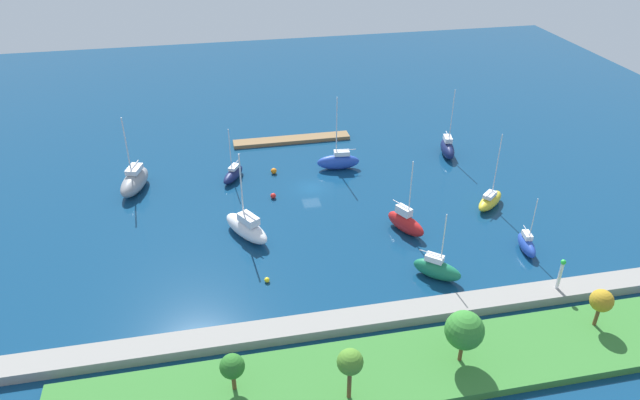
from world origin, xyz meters
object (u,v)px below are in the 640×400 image
object	(u,v)px
mooring_buoy_red	(273,196)
park_tree_center	(350,363)
sailboat_gray_center_basin	(134,181)
sailboat_white_along_channel	(247,227)
sailboat_green_east_end	(437,269)
mooring_buoy_yellow	(267,280)
sailboat_red_outer_mooring	(406,222)
sailboat_navy_west_end	(233,174)
harbor_beacon	(561,272)
sailboat_navy_mid_basin	(447,148)
park_tree_mideast	(232,367)
pier_dock	(292,140)
park_tree_east	(464,330)
park_tree_midwest	(602,301)
sailboat_blue_inner_mooring	(527,244)
mooring_buoy_orange	(274,171)
sailboat_blue_lone_south	(338,161)
sailboat_yellow_off_beacon	(490,200)

from	to	relation	value
mooring_buoy_red	park_tree_center	bearing A→B (deg)	92.81
sailboat_gray_center_basin	sailboat_white_along_channel	xyz separation A→B (m)	(-14.42, 14.91, -0.11)
park_tree_center	sailboat_gray_center_basin	bearing A→B (deg)	-64.03
sailboat_green_east_end	mooring_buoy_yellow	size ratio (longest dim) A/B	14.12
sailboat_red_outer_mooring	sailboat_navy_west_end	bearing A→B (deg)	-159.43
harbor_beacon	sailboat_navy_mid_basin	xyz separation A→B (m)	(-1.79, -34.64, -1.93)
sailboat_white_along_channel	park_tree_mideast	bearing A→B (deg)	141.76
sailboat_navy_west_end	sailboat_gray_center_basin	xyz separation A→B (m)	(13.84, 0.43, 0.58)
harbor_beacon	park_tree_center	xyz separation A→B (m)	(25.25, 9.43, 1.70)
pier_dock	mooring_buoy_red	bearing A→B (deg)	73.03
park_tree_east	mooring_buoy_red	world-z (taller)	park_tree_east
sailboat_navy_mid_basin	mooring_buoy_yellow	size ratio (longest dim) A/B	18.27
park_tree_midwest	pier_dock	bearing A→B (deg)	-66.17
sailboat_blue_inner_mooring	sailboat_navy_west_end	world-z (taller)	sailboat_navy_west_end
park_tree_midwest	mooring_buoy_orange	distance (m)	47.91
sailboat_white_along_channel	mooring_buoy_red	world-z (taller)	sailboat_white_along_channel
park_tree_mideast	mooring_buoy_red	world-z (taller)	park_tree_mideast
sailboat_white_along_channel	sailboat_green_east_end	size ratio (longest dim) A/B	1.33
park_tree_midwest	sailboat_blue_inner_mooring	world-z (taller)	sailboat_blue_inner_mooring
park_tree_mideast	mooring_buoy_yellow	bearing A→B (deg)	-107.18
sailboat_white_along_channel	sailboat_green_east_end	world-z (taller)	sailboat_white_along_channel
park_tree_center	sailboat_navy_mid_basin	bearing A→B (deg)	-121.53
mooring_buoy_red	park_tree_mideast	bearing A→B (deg)	76.86
sailboat_green_east_end	sailboat_blue_lone_south	bearing A→B (deg)	140.28
park_tree_midwest	sailboat_green_east_end	xyz separation A→B (m)	(12.15, -11.18, -2.65)
harbor_beacon	park_tree_mideast	xyz separation A→B (m)	(34.79, 6.56, 0.28)
sailboat_gray_center_basin	sailboat_red_outer_mooring	world-z (taller)	sailboat_gray_center_basin
harbor_beacon	park_tree_center	distance (m)	27.01
park_tree_mideast	sailboat_yellow_off_beacon	distance (m)	44.14
park_tree_mideast	sailboat_blue_lone_south	world-z (taller)	sailboat_blue_lone_south
mooring_buoy_yellow	sailboat_navy_west_end	bearing A→B (deg)	-85.60
sailboat_white_along_channel	mooring_buoy_orange	xyz separation A→B (m)	(-5.48, -15.96, -0.91)
sailboat_green_east_end	sailboat_blue_lone_south	xyz separation A→B (m)	(4.76, -28.03, 0.07)
sailboat_navy_mid_basin	pier_dock	bearing A→B (deg)	-102.33
park_tree_mideast	mooring_buoy_orange	bearing A→B (deg)	-102.27
pier_dock	sailboat_blue_inner_mooring	size ratio (longest dim) A/B	2.60
park_tree_midwest	sailboat_navy_mid_basin	size ratio (longest dim) A/B	0.38
sailboat_navy_west_end	mooring_buoy_orange	xyz separation A→B (m)	(-6.06, -0.62, -0.44)
harbor_beacon	mooring_buoy_orange	world-z (taller)	harbor_beacon
mooring_buoy_orange	sailboat_gray_center_basin	bearing A→B (deg)	3.03
sailboat_green_east_end	mooring_buoy_orange	size ratio (longest dim) A/B	9.63
park_tree_east	sailboat_red_outer_mooring	size ratio (longest dim) A/B	0.54
sailboat_blue_inner_mooring	sailboat_gray_center_basin	distance (m)	53.02
pier_dock	park_tree_mideast	xyz separation A→B (m)	(13.27, 51.32, 3.19)
pier_dock	sailboat_navy_west_end	size ratio (longest dim) A/B	2.39
sailboat_navy_west_end	sailboat_red_outer_mooring	bearing A→B (deg)	77.23
sailboat_gray_center_basin	mooring_buoy_red	world-z (taller)	sailboat_gray_center_basin
park_tree_east	sailboat_yellow_off_beacon	world-z (taller)	sailboat_yellow_off_beacon
sailboat_yellow_off_beacon	mooring_buoy_red	world-z (taller)	sailboat_yellow_off_beacon
park_tree_midwest	sailboat_white_along_channel	size ratio (longest dim) A/B	0.37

